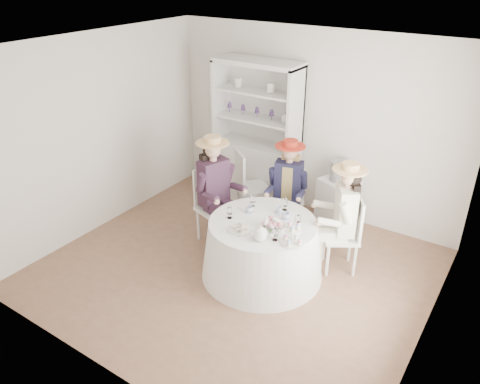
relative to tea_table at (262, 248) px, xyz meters
The scene contains 23 objects.
ground 0.50m from the tea_table, 160.26° to the right, with size 4.50×4.50×0.00m, color brown.
ceiling 2.36m from the tea_table, 160.26° to the right, with size 4.50×4.50×0.00m, color white.
wall_back 2.15m from the tea_table, 99.47° to the left, with size 4.50×4.50×0.00m, color white.
wall_front 2.35m from the tea_table, 98.47° to the right, with size 4.50×4.50×0.00m, color white.
wall_left 2.75m from the tea_table, behind, with size 4.50×4.50×0.00m, color white.
wall_right 2.17m from the tea_table, ahead, with size 4.50×4.50×0.00m, color white.
tea_table is the anchor object (origin of this frame).
hutch 2.00m from the tea_table, 123.78° to the left, with size 1.44×0.82×2.22m.
side_table 1.65m from the tea_table, 80.42° to the left, with size 0.46×0.46×0.71m, color silver.
hatbox 1.72m from the tea_table, 80.42° to the left, with size 0.29×0.29×0.29m, color black.
guest_left 1.08m from the tea_table, 161.76° to the left, with size 0.62×0.57×1.52m.
guest_mid 1.06m from the tea_table, 100.87° to the left, with size 0.53×0.57×1.41m.
guest_right 1.07m from the tea_table, 40.56° to the left, with size 0.62×0.57×1.44m.
spare_chair 1.38m from the tea_table, 130.13° to the left, with size 0.62×0.62×1.08m.
teacup_a 0.49m from the tea_table, 157.25° to the left, with size 0.09×0.09×0.07m, color white.
teacup_b 0.51m from the tea_table, 80.75° to the left, with size 0.08×0.08×0.07m, color white.
teacup_c 0.50m from the tea_table, 47.45° to the left, with size 0.09×0.09×0.07m, color white.
flower_bowl 0.46m from the tea_table, 11.26° to the right, with size 0.21×0.21×0.05m, color white.
flower_arrangement 0.50m from the tea_table, 29.21° to the right, with size 0.17×0.17×0.06m.
table_teapot 0.59m from the tea_table, 62.84° to the right, with size 0.23×0.17×0.18m.
sandwich_plate 0.50m from the tea_table, 112.52° to the right, with size 0.28×0.28×0.06m.
cupcake_stand 0.71m from the tea_table, 22.99° to the right, with size 0.26×0.26×0.24m.
stemware_set 0.45m from the tea_table, 90.00° to the right, with size 0.84×0.88×0.15m.
Camera 1 is at (2.71, -3.98, 3.53)m, focal length 35.00 mm.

